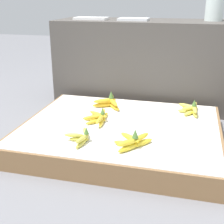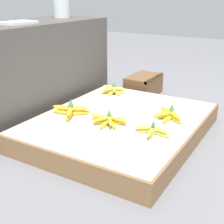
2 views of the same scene
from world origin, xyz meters
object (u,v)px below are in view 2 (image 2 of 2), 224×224
Objects in this scene: banana_bunch_front_midleft at (152,131)px; banana_bunch_back_right at (113,90)px; banana_bunch_middle_midleft at (108,120)px; glass_jar at (61,4)px; banana_bunch_front_midright at (169,115)px; wooden_crate at (144,85)px; banana_bunch_back_midleft at (70,111)px.

banana_bunch_back_right is (0.56, 0.59, 0.00)m from banana_bunch_front_midleft.
banana_bunch_middle_midleft is at bearing 88.49° from banana_bunch_front_midleft.
banana_bunch_front_midleft is 0.98× the size of glass_jar.
banana_bunch_front_midright is at bearing -47.12° from banana_bunch_middle_midleft.
glass_jar is (0.39, 1.15, 0.64)m from banana_bunch_front_midright.
banana_bunch_back_right reaches higher than wooden_crate.
banana_bunch_back_midleft is at bearing 177.03° from wooden_crate.
banana_bunch_middle_midleft reaches higher than wooden_crate.
banana_bunch_back_midleft is 1.15× the size of banana_bunch_back_right.
wooden_crate is at bearing 35.40° from banana_bunch_front_midright.
glass_jar reaches higher than wooden_crate.
banana_bunch_back_midleft is 1.13× the size of glass_jar.
banana_bunch_front_midright is 0.40m from banana_bunch_middle_midleft.
banana_bunch_front_midright reaches higher than wooden_crate.
banana_bunch_back_midleft is at bearing 115.55° from banana_bunch_front_midright.
banana_bunch_back_right is 0.86m from glass_jar.
banana_bunch_front_midleft is 1.00× the size of banana_bunch_back_right.
banana_bunch_back_right is at bearing 0.86° from banana_bunch_back_midleft.
banana_bunch_front_midright reaches higher than banana_bunch_middle_midleft.
banana_bunch_back_midleft reaches higher than banana_bunch_front_midright.
banana_bunch_middle_midleft is 1.17× the size of glass_jar.
banana_bunch_back_midleft is (-0.00, 0.28, 0.01)m from banana_bunch_middle_midleft.
banana_bunch_back_midleft reaches higher than banana_bunch_front_midleft.
glass_jar is (0.11, 0.57, 0.64)m from banana_bunch_back_right.
banana_bunch_back_midleft is at bearing 90.98° from banana_bunch_middle_midleft.
banana_bunch_middle_midleft is at bearing -127.62° from glass_jar.
glass_jar reaches higher than banana_bunch_front_midright.
banana_bunch_front_midright is at bearing 1.40° from banana_bunch_front_midleft.
banana_bunch_front_midright is at bearing -144.60° from wooden_crate.
glass_jar reaches higher than banana_bunch_back_right.
banana_bunch_front_midleft is 0.30m from banana_bunch_middle_midleft.
banana_bunch_front_midleft is at bearing -90.29° from banana_bunch_back_midleft.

